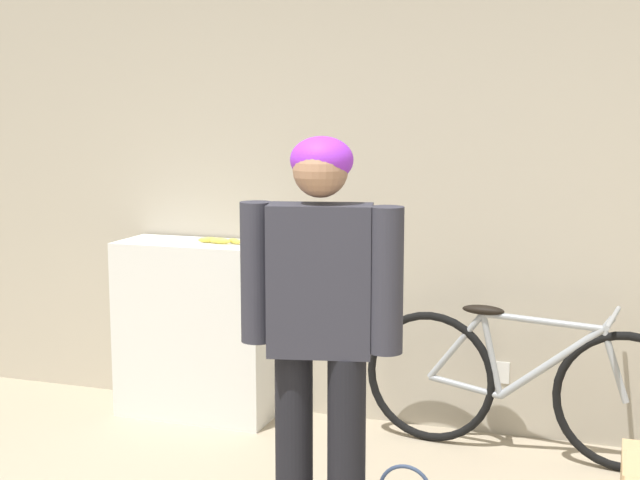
% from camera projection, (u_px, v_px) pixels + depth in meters
% --- Properties ---
extents(wall_back, '(8.00, 0.07, 2.60)m').
position_uv_depth(wall_back, '(407.00, 195.00, 4.91)').
color(wall_back, '#B7AD99').
rests_on(wall_back, ground_plane).
extents(side_shelf, '(0.90, 0.40, 1.02)m').
position_uv_depth(side_shelf, '(197.00, 329.00, 5.16)').
color(side_shelf, white).
rests_on(side_shelf, ground_plane).
extents(person, '(0.67, 0.27, 1.67)m').
position_uv_depth(person, '(320.00, 314.00, 3.54)').
color(person, black).
rests_on(person, ground_plane).
extents(bicycle, '(1.70, 0.46, 0.78)m').
position_uv_depth(bicycle, '(523.00, 385.00, 4.54)').
color(bicycle, black).
rests_on(bicycle, ground_plane).
extents(banana, '(0.28, 0.08, 0.04)m').
position_uv_depth(banana, '(220.00, 241.00, 5.02)').
color(banana, '#EAD64C').
rests_on(banana, side_shelf).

